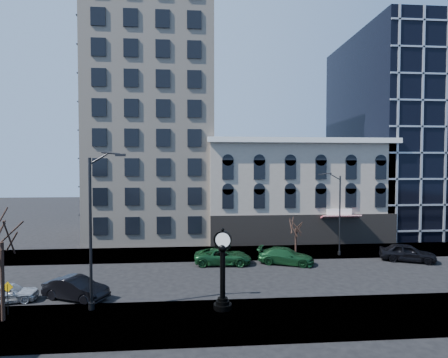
{
  "coord_description": "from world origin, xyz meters",
  "views": [
    {
      "loc": [
        -0.61,
        -28.33,
        9.13
      ],
      "look_at": [
        2.0,
        4.0,
        8.0
      ],
      "focal_mm": 28.0,
      "sensor_mm": 36.0,
      "label": 1
    }
  ],
  "objects": [
    {
      "name": "bare_tree_far",
      "position": [
        9.71,
        6.88,
        3.27
      ],
      "size": [
        2.44,
        2.44,
        4.19
      ],
      "color": "#312018",
      "rests_on": "sidewalk_far"
    },
    {
      "name": "car_far_b",
      "position": [
        7.79,
        3.6,
        0.75
      ],
      "size": [
        5.6,
        3.81,
        1.51
      ],
      "primitive_type": "imported",
      "rotation": [
        0.0,
        0.0,
        1.21
      ],
      "color": "#143F1E",
      "rests_on": "ground"
    },
    {
      "name": "street_clock",
      "position": [
        1.06,
        -6.54,
        2.46
      ],
      "size": [
        1.17,
        1.17,
        5.17
      ],
      "rotation": [
        0.0,
        0.0,
        -0.27
      ],
      "color": "black",
      "rests_on": "sidewalk_near"
    },
    {
      "name": "bare_tree_near",
      "position": [
        -11.89,
        -7.21,
        5.75
      ],
      "size": [
        4.34,
        4.34,
        7.44
      ],
      "color": "#312018",
      "rests_on": "sidewalk_near"
    },
    {
      "name": "street_lamp_near",
      "position": [
        -6.46,
        -6.02,
        7.77
      ],
      "size": [
        2.63,
        0.4,
        10.14
      ],
      "rotation": [
        0.0,
        0.0,
        -0.03
      ],
      "color": "black",
      "rests_on": "sidewalk_near"
    },
    {
      "name": "victorian_row",
      "position": [
        12.0,
        15.89,
        6.0
      ],
      "size": [
        22.6,
        11.19,
        12.5
      ],
      "color": "#A89B8A",
      "rests_on": "ground"
    },
    {
      "name": "sidewalk_far",
      "position": [
        0.0,
        8.0,
        0.06
      ],
      "size": [
        160.0,
        6.0,
        0.12
      ],
      "primitive_type": "cube",
      "color": "gray",
      "rests_on": "ground"
    },
    {
      "name": "car_near_b",
      "position": [
        -8.88,
        -3.81,
        0.76
      ],
      "size": [
        4.85,
        3.3,
        1.51
      ],
      "primitive_type": "imported",
      "rotation": [
        0.0,
        0.0,
        1.16
      ],
      "color": "black",
      "rests_on": "ground"
    },
    {
      "name": "car_far_c",
      "position": [
        19.74,
        3.58,
        0.85
      ],
      "size": [
        5.36,
        3.83,
        1.69
      ],
      "primitive_type": "imported",
      "rotation": [
        0.0,
        0.0,
        1.16
      ],
      "color": "black",
      "rests_on": "ground"
    },
    {
      "name": "cream_tower",
      "position": [
        -6.11,
        18.88,
        19.32
      ],
      "size": [
        15.9,
        15.4,
        42.5
      ],
      "color": "beige",
      "rests_on": "ground"
    },
    {
      "name": "car_far_a",
      "position": [
        1.9,
        3.97,
        0.74
      ],
      "size": [
        5.47,
        2.79,
        1.48
      ],
      "primitive_type": "imported",
      "rotation": [
        0.0,
        0.0,
        1.51
      ],
      "color": "#143F1E",
      "rests_on": "ground"
    },
    {
      "name": "street_lamp_far",
      "position": [
        13.44,
        6.26,
        6.58
      ],
      "size": [
        2.07,
        1.11,
        8.55
      ],
      "rotation": [
        0.0,
        0.0,
        2.71
      ],
      "color": "black",
      "rests_on": "sidewalk_far"
    },
    {
      "name": "sidewalk_near",
      "position": [
        0.0,
        -8.0,
        0.06
      ],
      "size": [
        160.0,
        6.0,
        0.12
      ],
      "primitive_type": "cube",
      "color": "gray",
      "rests_on": "ground"
    },
    {
      "name": "ground",
      "position": [
        0.0,
        0.0,
        0.0
      ],
      "size": [
        160.0,
        160.0,
        0.0
      ],
      "primitive_type": "plane",
      "color": "black",
      "rests_on": "ground"
    },
    {
      "name": "glass_office",
      "position": [
        32.0,
        20.91,
        14.0
      ],
      "size": [
        20.0,
        20.15,
        28.0
      ],
      "color": "black",
      "rests_on": "ground"
    },
    {
      "name": "car_near_a",
      "position": [
        -13.3,
        -4.02,
        0.65
      ],
      "size": [
        4.01,
        2.18,
        1.29
      ],
      "primitive_type": "imported",
      "rotation": [
        0.0,
        0.0,
        1.75
      ],
      "color": "#A5A8AD",
      "rests_on": "ground"
    },
    {
      "name": "warning_sign",
      "position": [
        -12.04,
        -6.4,
        1.52
      ],
      "size": [
        0.66,
        0.1,
        2.04
      ],
      "rotation": [
        0.0,
        0.0,
        -0.1
      ],
      "color": "black",
      "rests_on": "sidewalk_near"
    }
  ]
}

